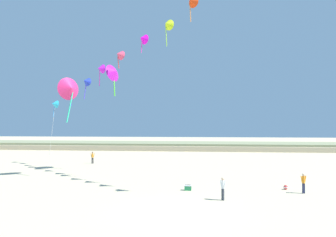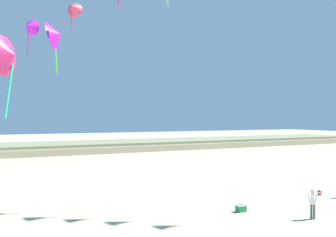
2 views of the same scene
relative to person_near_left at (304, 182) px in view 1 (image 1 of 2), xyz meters
name	(u,v)px [view 1 (image 1 of 2)]	position (x,y,z in m)	size (l,w,h in m)	color
ground_plane	(175,210)	(-9.60, -5.71, -0.90)	(240.00, 240.00, 0.00)	beige
dune_ridge	(193,146)	(-9.60, 43.62, -0.17)	(120.00, 13.95, 1.47)	#BFAE8B
person_near_left	(304,182)	(0.00, 0.00, 0.00)	(0.53, 0.30, 1.56)	#282D4C
person_near_right	(223,187)	(-6.42, -2.83, 0.04)	(0.40, 0.50, 1.63)	#474C56
person_mid_center	(93,157)	(-23.00, 16.06, 0.04)	(0.57, 0.22, 1.63)	black
kite_banner_string	(154,32)	(-12.84, 6.22, 14.21)	(33.04, 19.92, 22.43)	#28B3DE
large_kite_low_lead	(70,89)	(-21.46, 5.24, 8.24)	(2.11, 2.38, 4.75)	#EB2A70
large_kite_mid_trail	(114,72)	(-18.15, 10.05, 10.73)	(2.04, 2.46, 4.00)	#C41ABA
beach_cooler	(188,188)	(-9.02, 0.16, -0.69)	(0.58, 0.41, 0.46)	#23844C
beach_ball	(286,187)	(-0.98, 1.36, -0.72)	(0.36, 0.36, 0.36)	red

